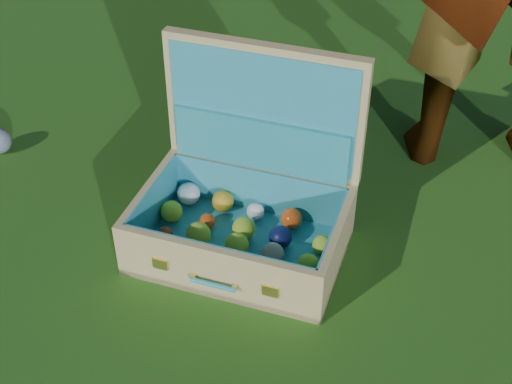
% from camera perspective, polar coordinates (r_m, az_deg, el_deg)
% --- Properties ---
extents(ground, '(60.00, 60.00, 0.00)m').
position_cam_1_polar(ground, '(1.89, -4.21, -3.36)').
color(ground, '#215114').
rests_on(ground, ground).
extents(suitcase, '(0.60, 0.51, 0.50)m').
position_cam_1_polar(suitcase, '(1.79, -0.80, -0.33)').
color(suitcase, tan).
rests_on(suitcase, ground).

